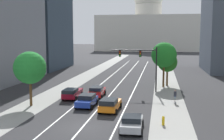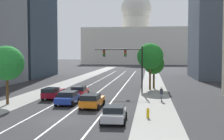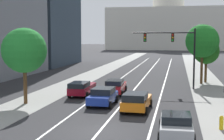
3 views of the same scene
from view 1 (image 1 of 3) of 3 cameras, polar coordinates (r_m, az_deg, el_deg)
The scene contains 19 objects.
ground_plane at distance 66.51m, azimuth 3.29°, elevation -0.54°, with size 400.00×400.00×0.00m, color #2B2B2D.
sidewalk_left at distance 63.06m, azimuth -4.66°, elevation -0.95°, with size 4.06×130.00×0.01m, color gray.
sidewalk_right at distance 61.19m, azimuth 10.46°, elevation -1.29°, with size 4.06×130.00×0.01m, color gray.
lane_stripe_left at distance 52.29m, azimuth -1.88°, elevation -2.55°, with size 0.16×90.00×0.01m, color white.
lane_stripe_center at distance 51.78m, azimuth 1.49°, elevation -2.65°, with size 0.16×90.00×0.01m, color white.
lane_stripe_right at distance 51.45m, azimuth 4.92°, elevation -2.73°, with size 0.16×90.00×0.01m, color white.
office_tower_far_left at distance 78.79m, azimuth -16.02°, elevation 12.49°, with size 18.08×19.36×33.19m.
capitol_building at distance 165.10m, azimuth 7.08°, elevation 8.17°, with size 54.83×29.80×39.32m.
car_crimson at distance 39.89m, azimuth -7.82°, elevation -4.47°, with size 2.00×4.81×1.46m.
car_red at distance 40.66m, azimuth -2.95°, elevation -4.18°, with size 2.05×4.47×1.49m.
car_orange at distance 33.09m, azimuth -0.42°, elevation -6.74°, with size 2.21×4.55×1.52m.
car_silver at distance 26.69m, azimuth 3.92°, elevation -10.25°, with size 2.12×4.15×1.40m.
car_blue at distance 35.29m, azimuth -4.93°, elevation -5.92°, with size 2.14×4.13×1.49m.
traffic_signal_mast at distance 44.06m, azimuth 5.91°, elevation 1.99°, with size 7.00×0.39×6.78m.
fire_hydrant at distance 28.63m, azimuth 10.00°, elevation -9.71°, with size 0.26×0.35×0.91m.
cyclist at distance 37.78m, azimuth 12.24°, elevation -5.09°, with size 0.38×1.70×1.72m.
street_tree_near_left at distance 36.28m, azimuth -15.78°, elevation 0.42°, with size 3.92×3.92×6.64m.
street_tree_mid_right at distance 50.04m, azimuth 10.80°, elevation 1.52°, with size 3.33×3.33×5.69m.
street_tree_near_right at distance 48.52m, azimuth 10.14°, elevation 2.91°, with size 4.14×4.14×7.40m.
Camera 1 is at (7.06, -25.57, 8.60)m, focal length 46.70 mm.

